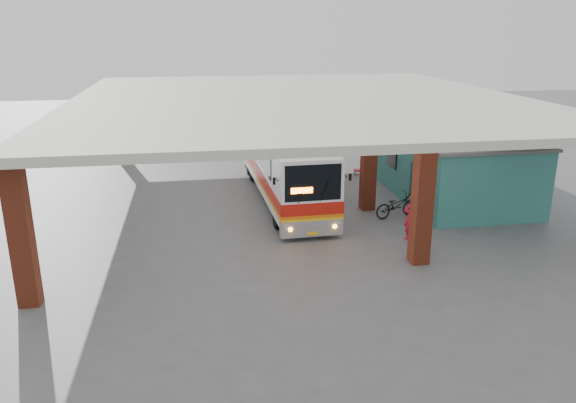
# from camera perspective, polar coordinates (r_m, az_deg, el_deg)

# --- Properties ---
(ground) EXTENTS (90.00, 90.00, 0.00)m
(ground) POSITION_cam_1_polar(r_m,az_deg,el_deg) (21.98, 2.82, -3.57)
(ground) COLOR #515154
(ground) RESTS_ON ground
(brick_columns) EXTENTS (20.10, 21.60, 4.35)m
(brick_columns) POSITION_cam_1_polar(r_m,az_deg,el_deg) (26.33, 3.63, 4.93)
(brick_columns) COLOR maroon
(brick_columns) RESTS_ON ground
(canopy_roof) EXTENTS (21.00, 23.00, 0.30)m
(canopy_roof) POSITION_cam_1_polar(r_m,az_deg,el_deg) (27.19, 1.06, 10.34)
(canopy_roof) COLOR beige
(canopy_roof) RESTS_ON brick_columns
(shop_building) EXTENTS (5.20, 8.20, 3.11)m
(shop_building) POSITION_cam_1_polar(r_m,az_deg,el_deg) (27.57, 16.48, 3.51)
(shop_building) COLOR #2B6C6A
(shop_building) RESTS_ON ground
(coach_bus) EXTENTS (2.78, 11.69, 3.38)m
(coach_bus) POSITION_cam_1_polar(r_m,az_deg,el_deg) (26.32, -0.40, 3.85)
(coach_bus) COLOR white
(coach_bus) RESTS_ON ground
(motorcycle) EXTENTS (2.15, 1.21, 1.07)m
(motorcycle) POSITION_cam_1_polar(r_m,az_deg,el_deg) (24.41, 10.96, -0.38)
(motorcycle) COLOR black
(motorcycle) RESTS_ON ground
(pedestrian) EXTENTS (0.68, 0.47, 1.78)m
(pedestrian) POSITION_cam_1_polar(r_m,az_deg,el_deg) (21.93, 12.43, -1.56)
(pedestrian) COLOR red
(pedestrian) RESTS_ON ground
(red_chair) EXTENTS (0.50, 0.50, 0.85)m
(red_chair) POSITION_cam_1_polar(r_m,az_deg,el_deg) (31.12, 7.30, 3.43)
(red_chair) COLOR red
(red_chair) RESTS_ON ground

